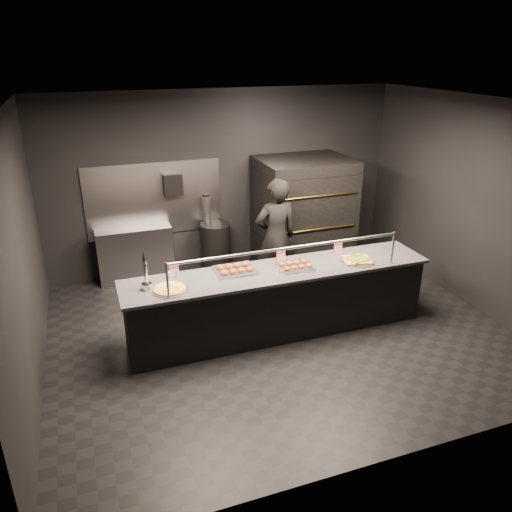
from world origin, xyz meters
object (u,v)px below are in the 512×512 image
slider_tray_b (295,266)px  trash_bin (216,248)px  towel_dispenser (173,184)px  fire_extinguisher (207,210)px  slider_tray_a (235,269)px  prep_shelf (136,254)px  round_pizza (170,289)px  beer_tap (146,278)px  pizza_oven (303,214)px  service_counter (279,301)px  square_pizza (357,260)px  worker (276,237)px

slider_tray_b → trash_bin: slider_tray_b is taller
towel_dispenser → trash_bin: (0.64, -0.17, -1.13)m
fire_extinguisher → slider_tray_a: size_ratio=0.96×
prep_shelf → round_pizza: (0.15, -2.42, 0.49)m
beer_tap → slider_tray_b: (1.93, -0.03, -0.12)m
pizza_oven → slider_tray_a: 2.48m
beer_tap → trash_bin: bearing=56.8°
service_counter → slider_tray_b: 0.53m
round_pizza → square_pizza: size_ratio=0.98×
slider_tray_a → worker: 1.39m
service_counter → worker: 1.30m
square_pizza → worker: (-0.69, 1.25, -0.02)m
worker → slider_tray_a: bearing=44.7°
worker → slider_tray_b: bearing=79.3°
round_pizza → trash_bin: size_ratio=0.53×
prep_shelf → towel_dispenser: 1.31m
fire_extinguisher → square_pizza: bearing=-59.9°
beer_tap → slider_tray_a: bearing=6.3°
fire_extinguisher → worker: worker is taller
pizza_oven → prep_shelf: 2.88m
slider_tray_a → pizza_oven: bearing=45.0°
pizza_oven → worker: pizza_oven is taller
beer_tap → round_pizza: bearing=-25.5°
worker → towel_dispenser: bearing=-45.0°
pizza_oven → square_pizza: (-0.10, -2.00, -0.03)m
beer_tap → service_counter: bearing=-0.6°
pizza_oven → slider_tray_b: 2.15m
prep_shelf → beer_tap: beer_tap is taller
pizza_oven → slider_tray_a: pizza_oven is taller
service_counter → square_pizza: (1.10, -0.10, 0.47)m
slider_tray_b → square_pizza: size_ratio=1.14×
trash_bin → worker: bearing=-58.0°
slider_tray_a → slider_tray_b: 0.79m
pizza_oven → trash_bin: (-1.46, 0.32, -0.54)m
slider_tray_b → prep_shelf: bearing=128.0°
pizza_oven → worker: size_ratio=1.04×
towel_dispenser → slider_tray_b: bearing=-64.9°
service_counter → pizza_oven: pizza_oven is taller
beer_tap → pizza_oven: bearing=33.0°
fire_extinguisher → round_pizza: fire_extinguisher is taller
service_counter → round_pizza: 1.53m
pizza_oven → prep_shelf: bearing=171.5°
fire_extinguisher → square_pizza: 2.89m
square_pizza → worker: size_ratio=0.25×
trash_bin → worker: worker is taller
prep_shelf → worker: 2.37m
worker → trash_bin: bearing=-59.5°
fire_extinguisher → beer_tap: size_ratio=1.01×
prep_shelf → fire_extinguisher: bearing=3.7°
fire_extinguisher → slider_tray_b: fire_extinguisher is taller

